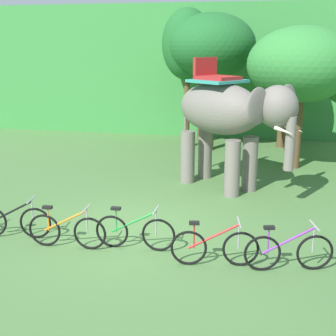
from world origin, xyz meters
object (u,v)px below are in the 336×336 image
object	(u,v)px
tree_right	(188,45)
tree_far_left	(286,69)
bike_orange	(67,230)
bike_purple	(288,251)
tree_center	(301,65)
elephant	(228,115)
bike_black	(13,221)
bike_green	(135,232)
tree_center_left	(212,46)
tree_far_right	(202,54)
bike_red	(214,247)

from	to	relation	value
tree_right	tree_far_left	world-z (taller)	tree_right
bike_orange	bike_purple	distance (m)	4.51
tree_center	elephant	size ratio (longest dim) A/B	1.21
bike_black	bike_green	bearing A→B (deg)	-0.70
tree_far_left	bike_orange	world-z (taller)	tree_far_left
tree_center_left	tree_far_left	size ratio (longest dim) A/B	1.22
tree_center	elephant	distance (m)	3.79
tree_center	elephant	bearing A→B (deg)	-126.77
bike_green	bike_purple	size ratio (longest dim) A/B	1.02
tree_right	tree_center	size ratio (longest dim) A/B	1.16
tree_right	tree_far_right	distance (m)	1.39
elephant	bike_black	bearing A→B (deg)	-133.52
elephant	bike_red	size ratio (longest dim) A/B	2.31
tree_right	bike_orange	xyz separation A→B (m)	(-0.88, -10.07, -3.71)
tree_far_right	tree_center_left	xyz separation A→B (m)	(0.59, -1.52, 0.33)
tree_far_right	tree_center_left	world-z (taller)	tree_center_left
tree_right	tree_far_right	size ratio (longest dim) A/B	1.14
bike_green	bike_purple	world-z (taller)	same
elephant	bike_orange	world-z (taller)	elephant
tree_center_left	bike_red	bearing A→B (deg)	-82.90
tree_far_right	bike_red	world-z (taller)	tree_far_right
tree_center_left	bike_orange	bearing A→B (deg)	-100.78
tree_far_left	bike_orange	xyz separation A→B (m)	(-4.72, -10.94, -2.78)
bike_purple	bike_red	bearing A→B (deg)	-176.55
bike_purple	bike_black	bearing A→B (deg)	176.56
tree_center_left	tree_far_left	world-z (taller)	tree_center_left
bike_black	bike_red	world-z (taller)	same
bike_red	bike_purple	xyz separation A→B (m)	(1.39, 0.08, 0.00)
tree_right	tree_far_right	bearing A→B (deg)	72.68
tree_center	bike_green	bearing A→B (deg)	-116.16
tree_far_left	bike_purple	world-z (taller)	tree_far_left
tree_far_right	elephant	bearing A→B (deg)	-75.89
tree_far_right	bike_green	bearing A→B (deg)	-89.31
tree_far_right	bike_black	world-z (taller)	tree_far_right
elephant	bike_red	xyz separation A→B (m)	(0.19, -4.98, -1.82)
bike_purple	bike_orange	bearing A→B (deg)	178.70
tree_center	bike_green	size ratio (longest dim) A/B	2.77
tree_far_left	tree_center	distance (m)	3.33
tree_far_right	tree_center	world-z (taller)	tree_far_right
bike_black	bike_orange	size ratio (longest dim) A/B	0.99
bike_black	bike_orange	xyz separation A→B (m)	(1.38, -0.25, 0.00)
elephant	bike_green	world-z (taller)	elephant
tree_center	tree_right	bearing A→B (deg)	149.87
tree_center_left	bike_red	world-z (taller)	tree_center_left
bike_red	elephant	bearing A→B (deg)	92.15
tree_center_left	bike_orange	size ratio (longest dim) A/B	3.11
bike_orange	bike_purple	world-z (taller)	same
tree_right	tree_far_right	world-z (taller)	tree_right
bike_green	bike_red	distance (m)	1.75
bike_black	tree_right	bearing A→B (deg)	77.03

